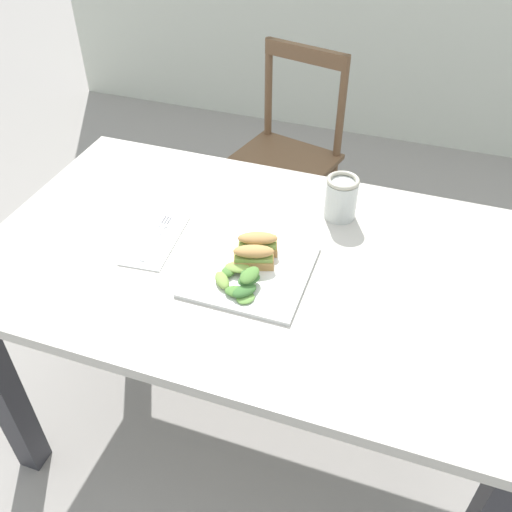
{
  "coord_description": "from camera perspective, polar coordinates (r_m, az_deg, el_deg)",
  "views": [
    {
      "loc": [
        0.32,
        -0.97,
        1.64
      ],
      "look_at": [
        -0.02,
        0.0,
        0.76
      ],
      "focal_mm": 39.05,
      "sensor_mm": 36.0,
      "label": 1
    }
  ],
  "objects": [
    {
      "name": "sandwich_half_front",
      "position": [
        1.33,
        -0.24,
        -0.01
      ],
      "size": [
        0.11,
        0.08,
        0.06
      ],
      "color": "tan",
      "rests_on": "plate_lunch"
    },
    {
      "name": "ground_plane",
      "position": [
        1.93,
        0.46,
        -17.59
      ],
      "size": [
        8.61,
        8.61,
        0.0
      ],
      "primitive_type": "plane",
      "color": "gray"
    },
    {
      "name": "salad_mixed_greens",
      "position": [
        1.28,
        -1.66,
        -2.49
      ],
      "size": [
        0.13,
        0.13,
        0.04
      ],
      "color": "#84A84C",
      "rests_on": "plate_lunch"
    },
    {
      "name": "chair_wooden_far",
      "position": [
        2.36,
        2.97,
        10.0
      ],
      "size": [
        0.48,
        0.48,
        0.87
      ],
      "color": "brown",
      "rests_on": "ground"
    },
    {
      "name": "plate_lunch",
      "position": [
        1.34,
        -0.56,
        -1.54
      ],
      "size": [
        0.28,
        0.28,
        0.01
      ],
      "primitive_type": "cube",
      "color": "white",
      "rests_on": "dining_table"
    },
    {
      "name": "napkin_folded",
      "position": [
        1.46,
        -10.19,
        1.72
      ],
      "size": [
        0.13,
        0.24,
        0.0
      ],
      "primitive_type": "cube",
      "rotation": [
        0.0,
        0.0,
        0.09
      ],
      "color": "white",
      "rests_on": "dining_table"
    },
    {
      "name": "mason_jar_iced_tea",
      "position": [
        1.5,
        8.7,
        5.74
      ],
      "size": [
        0.09,
        0.09,
        0.12
      ],
      "color": "#C67528",
      "rests_on": "dining_table"
    },
    {
      "name": "dining_table",
      "position": [
        1.47,
        0.19,
        -3.63
      ],
      "size": [
        1.39,
        0.83,
        0.74
      ],
      "color": "#BCB7AD",
      "rests_on": "ground"
    },
    {
      "name": "sandwich_half_back",
      "position": [
        1.36,
        0.17,
        1.35
      ],
      "size": [
        0.11,
        0.08,
        0.06
      ],
      "color": "tan",
      "rests_on": "plate_lunch"
    },
    {
      "name": "fork_on_napkin",
      "position": [
        1.47,
        -9.96,
        2.24
      ],
      "size": [
        0.04,
        0.19,
        0.0
      ],
      "color": "silver",
      "rests_on": "napkin_folded"
    }
  ]
}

